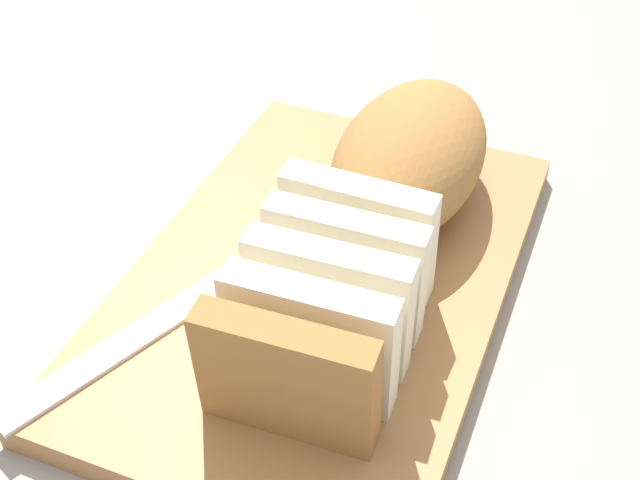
% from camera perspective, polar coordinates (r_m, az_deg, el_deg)
% --- Properties ---
extents(ground_plane, '(3.00, 3.00, 0.00)m').
position_cam_1_polar(ground_plane, '(0.64, -0.00, -3.41)').
color(ground_plane, gray).
extents(cutting_board, '(0.41, 0.26, 0.02)m').
position_cam_1_polar(cutting_board, '(0.63, -0.00, -2.76)').
color(cutting_board, '#9E6B3D').
rests_on(cutting_board, ground_plane).
extents(bread_loaf, '(0.35, 0.12, 0.09)m').
position_cam_1_polar(bread_loaf, '(0.62, 4.24, 2.48)').
color(bread_loaf, '#996633').
rests_on(bread_loaf, cutting_board).
extents(bread_knife, '(0.27, 0.13, 0.02)m').
position_cam_1_polar(bread_knife, '(0.63, -4.36, -0.92)').
color(bread_knife, silver).
rests_on(bread_knife, cutting_board).
extents(crumb_near_knife, '(0.01, 0.01, 0.01)m').
position_cam_1_polar(crumb_near_knife, '(0.62, -2.11, -2.22)').
color(crumb_near_knife, tan).
rests_on(crumb_near_knife, cutting_board).
extents(crumb_near_loaf, '(0.00, 0.00, 0.00)m').
position_cam_1_polar(crumb_near_loaf, '(0.60, -0.57, -4.17)').
color(crumb_near_loaf, tan).
rests_on(crumb_near_loaf, cutting_board).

